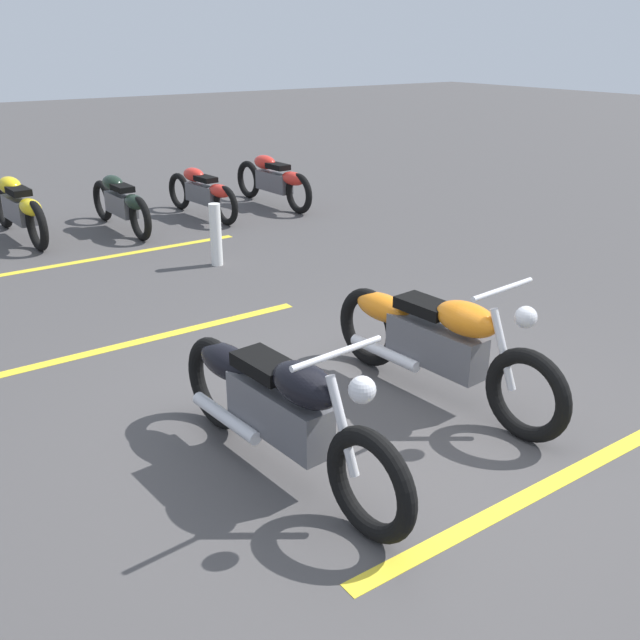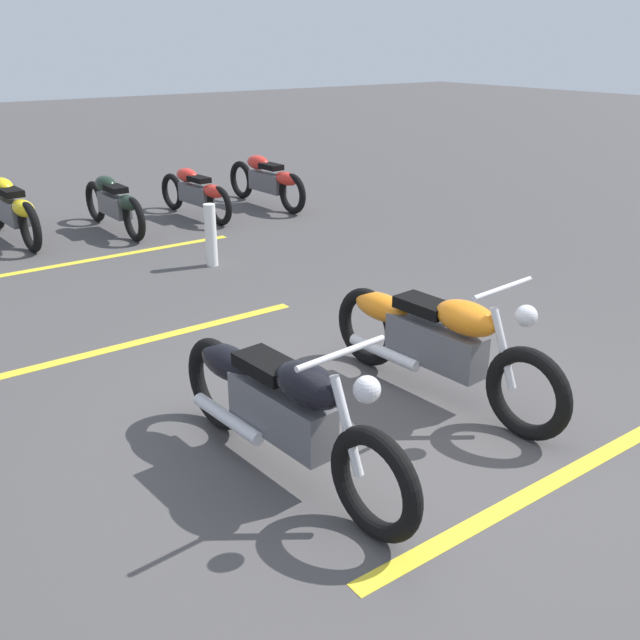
% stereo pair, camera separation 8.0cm
% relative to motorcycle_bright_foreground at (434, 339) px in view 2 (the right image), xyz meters
% --- Properties ---
extents(ground_plane, '(60.00, 60.00, 0.00)m').
position_rel_motorcycle_bright_foreground_xyz_m(ground_plane, '(-0.26, 0.75, -0.46)').
color(ground_plane, '#474444').
extents(motorcycle_bright_foreground, '(2.23, 0.62, 1.04)m').
position_rel_motorcycle_bright_foreground_xyz_m(motorcycle_bright_foreground, '(0.00, 0.00, 0.00)').
color(motorcycle_bright_foreground, black).
rests_on(motorcycle_bright_foreground, ground).
extents(motorcycle_dark_foreground, '(2.23, 0.62, 1.04)m').
position_rel_motorcycle_bright_foreground_xyz_m(motorcycle_dark_foreground, '(-0.20, 1.51, 0.00)').
color(motorcycle_dark_foreground, black).
rests_on(motorcycle_dark_foreground, ground).
extents(motorcycle_row_far_left, '(2.10, 0.32, 0.79)m').
position_rel_motorcycle_bright_foreground_xyz_m(motorcycle_row_far_left, '(6.34, -2.40, -0.03)').
color(motorcycle_row_far_left, black).
rests_on(motorcycle_row_far_left, ground).
extents(motorcycle_row_left, '(1.93, 0.34, 0.73)m').
position_rel_motorcycle_bright_foreground_xyz_m(motorcycle_row_left, '(6.28, -1.10, -0.07)').
color(motorcycle_row_left, black).
rests_on(motorcycle_row_left, ground).
extents(motorcycle_row_center, '(2.01, 0.28, 0.76)m').
position_rel_motorcycle_bright_foreground_xyz_m(motorcycle_row_center, '(6.20, 0.21, -0.05)').
color(motorcycle_row_center, black).
rests_on(motorcycle_row_center, ground).
extents(motorcycle_row_right, '(2.18, 0.34, 0.82)m').
position_rel_motorcycle_bright_foreground_xyz_m(motorcycle_row_right, '(6.52, 1.52, -0.02)').
color(motorcycle_row_right, black).
rests_on(motorcycle_row_right, ground).
extents(bollard_post, '(0.14, 0.14, 0.76)m').
position_rel_motorcycle_bright_foreground_xyz_m(bollard_post, '(3.97, -0.15, -0.08)').
color(bollard_post, white).
rests_on(bollard_post, ground).
extents(parking_stripe_near, '(0.15, 3.20, 0.01)m').
position_rel_motorcycle_bright_foreground_xyz_m(parking_stripe_near, '(-1.31, 0.19, -0.46)').
color(parking_stripe_near, yellow).
rests_on(parking_stripe_near, ground).
extents(parking_stripe_mid, '(0.15, 3.20, 0.01)m').
position_rel_motorcycle_bright_foreground_xyz_m(parking_stripe_mid, '(2.27, 1.47, -0.46)').
color(parking_stripe_mid, yellow).
rests_on(parking_stripe_mid, ground).
extents(parking_stripe_far, '(0.15, 3.20, 0.01)m').
position_rel_motorcycle_bright_foreground_xyz_m(parking_stripe_far, '(5.05, 0.69, -0.46)').
color(parking_stripe_far, yellow).
rests_on(parking_stripe_far, ground).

